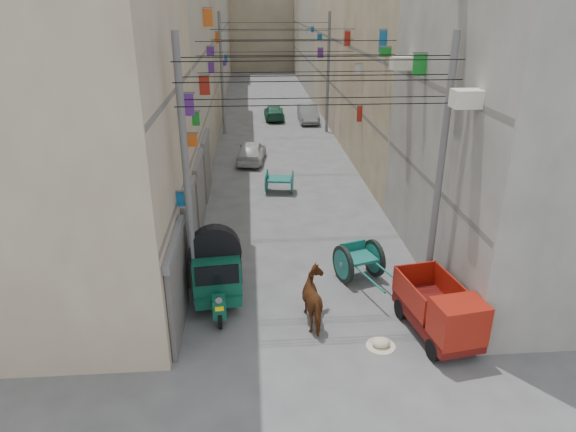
{
  "coord_description": "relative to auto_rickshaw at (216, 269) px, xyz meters",
  "views": [
    {
      "loc": [
        -1.8,
        -7.66,
        8.71
      ],
      "look_at": [
        -0.74,
        6.5,
        2.69
      ],
      "focal_mm": 32.0,
      "sensor_mm": 36.0,
      "label": 1
    }
  ],
  "objects": [
    {
      "name": "overhead_cables",
      "position": [
        2.96,
        8.21,
        5.62
      ],
      "size": [
        7.4,
        22.52,
        1.12
      ],
      "color": "black",
      "rests_on": "ground"
    },
    {
      "name": "distant_car_green",
      "position": [
        3.04,
        26.22,
        -0.61
      ],
      "size": [
        1.54,
        3.7,
        1.07
      ],
      "primitive_type": "imported",
      "rotation": [
        0.0,
        0.0,
        3.15
      ],
      "color": "#1E593F",
      "rests_on": "ground"
    },
    {
      "name": "distant_car_grey",
      "position": [
        5.6,
        25.07,
        -0.5
      ],
      "size": [
        1.38,
        3.94,
        1.3
      ],
      "primitive_type": "imported",
      "rotation": [
        0.0,
        0.0,
        0.0
      ],
      "color": "slate",
      "rests_on": "ground"
    },
    {
      "name": "feed_sack",
      "position": [
        4.53,
        -2.6,
        -1.02
      ],
      "size": [
        0.5,
        0.4,
        0.25
      ],
      "primitive_type": "ellipsoid",
      "color": "beige",
      "rests_on": "ground"
    },
    {
      "name": "signboards",
      "position": [
        2.95,
        15.47,
        2.29
      ],
      "size": [
        8.22,
        40.52,
        5.67
      ],
      "color": "#0E619F",
      "rests_on": "ground"
    },
    {
      "name": "mini_truck",
      "position": [
        6.21,
        -2.53,
        -0.34
      ],
      "size": [
        1.79,
        3.15,
        1.67
      ],
      "rotation": [
        0.0,
        0.0,
        0.16
      ],
      "color": "black",
      "rests_on": "ground"
    },
    {
      "name": "building_row_right",
      "position": [
        10.95,
        27.94,
        5.31
      ],
      "size": [
        8.0,
        62.0,
        14.0
      ],
      "color": "#A7A39D",
      "rests_on": "ground"
    },
    {
      "name": "horse",
      "position": [
        2.93,
        -1.33,
        -0.39
      ],
      "size": [
        1.04,
        1.88,
        1.51
      ],
      "primitive_type": "imported",
      "rotation": [
        0.0,
        0.0,
        3.27
      ],
      "color": "brown",
      "rests_on": "ground"
    },
    {
      "name": "tonga_cart",
      "position": [
        4.65,
        1.11,
        -0.48
      ],
      "size": [
        1.88,
        3.0,
        1.27
      ],
      "rotation": [
        0.0,
        0.0,
        0.32
      ],
      "color": "black",
      "rests_on": "ground"
    },
    {
      "name": "second_cart",
      "position": [
        2.49,
        9.65,
        -0.53
      ],
      "size": [
        1.47,
        1.35,
        1.16
      ],
      "rotation": [
        0.0,
        0.0,
        -0.16
      ],
      "color": "#16635A",
      "rests_on": "ground"
    },
    {
      "name": "distant_car_white",
      "position": [
        1.19,
        14.86,
        -0.52
      ],
      "size": [
        1.92,
        3.8,
        1.24
      ],
      "primitive_type": "imported",
      "rotation": [
        0.0,
        0.0,
        3.01
      ],
      "color": "#BDBDBD",
      "rests_on": "ground"
    },
    {
      "name": "utility_poles",
      "position": [
        2.96,
        10.81,
        2.86
      ],
      "size": [
        7.4,
        22.2,
        8.0
      ],
      "color": "slate",
      "rests_on": "ground"
    },
    {
      "name": "ac_units",
      "position": [
        6.61,
        1.48,
        6.29
      ],
      "size": [
        0.7,
        6.55,
        3.35
      ],
      "color": "silver",
      "rests_on": "ground"
    },
    {
      "name": "shutters_left",
      "position": [
        -0.96,
        4.19,
        0.35
      ],
      "size": [
        0.18,
        14.4,
        2.88
      ],
      "color": "#48494D",
      "rests_on": "ground"
    },
    {
      "name": "auto_rickshaw",
      "position": [
        0.0,
        0.0,
        0.0
      ],
      "size": [
        1.76,
        2.82,
        1.94
      ],
      "rotation": [
        0.0,
        0.0,
        0.09
      ],
      "color": "black",
      "rests_on": "ground"
    },
    {
      "name": "building_row_left",
      "position": [
        -5.04,
        27.94,
        5.31
      ],
      "size": [
        8.0,
        62.0,
        14.0
      ],
      "color": "#C2AF93",
      "rests_on": "ground"
    },
    {
      "name": "end_cap_building",
      "position": [
        2.96,
        59.81,
        5.36
      ],
      "size": [
        22.0,
        10.0,
        13.0
      ],
      "primitive_type": "cube",
      "color": "#B2A38C",
      "rests_on": "ground"
    }
  ]
}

